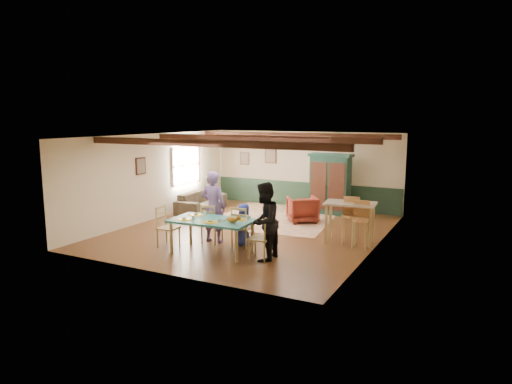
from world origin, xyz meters
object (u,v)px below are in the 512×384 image
at_px(person_man, 213,207).
at_px(counter_table, 350,223).
at_px(sofa, 201,201).
at_px(bar_stool_right, 360,225).
at_px(dining_chair_far_right, 242,227).
at_px(dining_table, 212,236).
at_px(person_child, 244,225).
at_px(person_woman, 264,222).
at_px(dining_chair_end_right, 260,237).
at_px(table_lamp, 209,183).
at_px(end_table, 209,197).
at_px(dining_chair_far_left, 212,223).
at_px(bar_stool_left, 350,221).
at_px(armchair, 302,209).
at_px(armoire, 330,184).
at_px(dining_chair_end_left, 168,227).
at_px(cat, 232,219).

xyz_separation_m(person_man, counter_table, (3.16, 1.51, -0.40)).
distance_m(sofa, bar_stool_right, 6.40).
distance_m(dining_chair_far_right, bar_stool_right, 2.91).
height_order(dining_table, person_child, person_child).
distance_m(person_woman, person_child, 1.31).
height_order(dining_table, sofa, dining_table).
relative_size(dining_chair_end_right, person_child, 0.95).
bearing_deg(table_lamp, dining_chair_far_right, -48.62).
distance_m(dining_chair_far_right, table_lamp, 5.65).
bearing_deg(end_table, dining_chair_far_left, -56.20).
relative_size(end_table, bar_stool_left, 0.47).
xyz_separation_m(armchair, bar_stool_right, (2.30, -1.99, 0.19)).
relative_size(dining_table, person_child, 1.79).
bearing_deg(person_man, person_woman, 154.13).
bearing_deg(dining_table, armoire, 78.84).
xyz_separation_m(dining_table, bar_stool_left, (2.72, 2.22, 0.20)).
xyz_separation_m(dining_chair_far_left, dining_chair_end_left, (-0.76, -0.82, 0.00)).
relative_size(person_woman, armoire, 0.88).
bearing_deg(dining_chair_far_right, person_man, -5.71).
xyz_separation_m(sofa, counter_table, (5.71, -1.70, 0.20)).
relative_size(dining_chair_end_right, armchair, 1.17).
xyz_separation_m(counter_table, bar_stool_right, (0.35, -0.33, 0.05)).
bearing_deg(bar_stool_left, dining_table, -148.68).
xyz_separation_m(dining_chair_end_left, table_lamp, (-2.11, 5.11, 0.31)).
xyz_separation_m(cat, armoire, (0.50, 5.63, 0.10)).
bearing_deg(person_child, table_lamp, -51.50).
bearing_deg(cat, armoire, 81.52).
bearing_deg(bar_stool_right, bar_stool_left, 140.62).
bearing_deg(armoire, person_woman, -84.99).
height_order(cat, end_table, cat).
relative_size(person_woman, counter_table, 1.40).
xyz_separation_m(dining_chair_far_right, person_child, (-0.01, 0.09, 0.03)).
height_order(dining_chair_far_left, counter_table, counter_table).
relative_size(dining_table, counter_table, 1.52).
height_order(dining_chair_end_right, cat, dining_chair_end_right).
relative_size(cat, armoire, 0.19).
height_order(dining_chair_end_left, person_child, person_child).
distance_m(table_lamp, counter_table, 6.60).
height_order(dining_chair_end_left, armoire, armoire).
bearing_deg(bar_stool_right, sofa, 154.86).
bearing_deg(dining_chair_end_right, dining_chair_far_left, -114.92).
height_order(dining_chair_end_left, cat, dining_chair_end_left).
bearing_deg(sofa, end_table, 12.66).
bearing_deg(counter_table, cat, -130.64).
bearing_deg(armchair, cat, 52.59).
relative_size(person_man, person_woman, 1.05).
bearing_deg(armoire, sofa, -157.61).
bearing_deg(dining_table, table_lamp, 123.61).
bearing_deg(end_table, armoire, 6.71).
distance_m(dining_table, dining_chair_end_right, 1.25).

